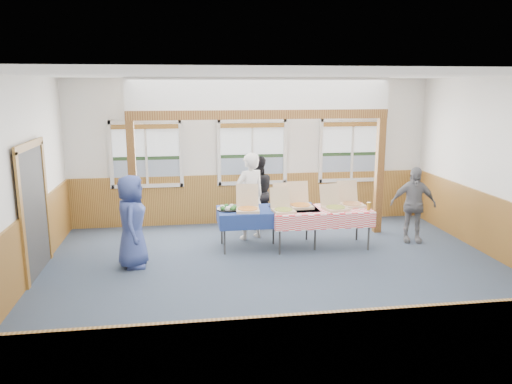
# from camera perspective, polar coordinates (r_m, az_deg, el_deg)

# --- Properties ---
(floor) EXTENTS (8.00, 8.00, 0.00)m
(floor) POSITION_cam_1_polar(r_m,az_deg,el_deg) (8.15, 3.05, -9.88)
(floor) COLOR #2C3B48
(floor) RESTS_ON ground
(ceiling) EXTENTS (8.00, 8.00, 0.00)m
(ceiling) POSITION_cam_1_polar(r_m,az_deg,el_deg) (7.56, 3.33, 13.23)
(ceiling) COLOR white
(ceiling) RESTS_ON wall_back
(wall_back) EXTENTS (8.00, 0.00, 8.00)m
(wall_back) POSITION_cam_1_polar(r_m,az_deg,el_deg) (11.10, -0.46, 4.62)
(wall_back) COLOR silver
(wall_back) RESTS_ON floor
(wall_front) EXTENTS (8.00, 0.00, 8.00)m
(wall_front) POSITION_cam_1_polar(r_m,az_deg,el_deg) (4.44, 12.40, -7.27)
(wall_front) COLOR silver
(wall_front) RESTS_ON floor
(wall_left) EXTENTS (0.00, 8.00, 8.00)m
(wall_left) POSITION_cam_1_polar(r_m,az_deg,el_deg) (7.93, -26.41, 0.30)
(wall_left) COLOR silver
(wall_left) RESTS_ON floor
(wainscot_back) EXTENTS (7.98, 0.05, 1.10)m
(wainscot_back) POSITION_cam_1_polar(r_m,az_deg,el_deg) (11.26, -0.44, -0.70)
(wainscot_back) COLOR brown
(wainscot_back) RESTS_ON floor
(wainscot_front) EXTENTS (7.98, 0.05, 1.10)m
(wainscot_front) POSITION_cam_1_polar(r_m,az_deg,el_deg) (4.90, 11.71, -18.84)
(wainscot_front) COLOR brown
(wainscot_front) RESTS_ON floor
(wainscot_left) EXTENTS (0.05, 6.98, 1.10)m
(wainscot_left) POSITION_cam_1_polar(r_m,az_deg,el_deg) (8.18, -25.55, -6.91)
(wainscot_left) COLOR brown
(wainscot_left) RESTS_ON floor
(wainscot_right) EXTENTS (0.05, 6.98, 1.10)m
(wainscot_right) POSITION_cam_1_polar(r_m,az_deg,el_deg) (9.56, 27.21, -4.42)
(wainscot_right) COLOR brown
(wainscot_right) RESTS_ON floor
(cased_opening) EXTENTS (0.06, 1.30, 2.10)m
(cased_opening) POSITION_cam_1_polar(r_m,az_deg,el_deg) (8.87, -24.10, -1.99)
(cased_opening) COLOR #2F2F2F
(cased_opening) RESTS_ON wall_left
(window_left) EXTENTS (1.56, 0.10, 1.46)m
(window_left) POSITION_cam_1_polar(r_m,az_deg,el_deg) (10.97, -12.45, 4.66)
(window_left) COLOR silver
(window_left) RESTS_ON wall_back
(window_mid) EXTENTS (1.56, 0.10, 1.46)m
(window_mid) POSITION_cam_1_polar(r_m,az_deg,el_deg) (11.05, -0.43, 4.99)
(window_mid) COLOR silver
(window_mid) RESTS_ON wall_back
(window_right) EXTENTS (1.56, 0.10, 1.46)m
(window_right) POSITION_cam_1_polar(r_m,az_deg,el_deg) (11.60, 10.94, 5.11)
(window_right) COLOR silver
(window_right) RESTS_ON wall_back
(post_left) EXTENTS (0.15, 0.15, 2.40)m
(post_left) POSITION_cam_1_polar(r_m,az_deg,el_deg) (9.92, -13.91, 1.01)
(post_left) COLOR #552D13
(post_left) RESTS_ON floor
(post_right) EXTENTS (0.15, 0.15, 2.40)m
(post_right) POSITION_cam_1_polar(r_m,az_deg,el_deg) (10.67, 13.89, 1.78)
(post_right) COLOR #552D13
(post_right) RESTS_ON floor
(cross_beam) EXTENTS (5.15, 0.18, 0.18)m
(cross_beam) POSITION_cam_1_polar(r_m,az_deg,el_deg) (9.84, 0.52, 8.85)
(cross_beam) COLOR #552D13
(cross_beam) RESTS_ON post_left
(table_left) EXTENTS (2.05, 1.44, 0.76)m
(table_left) POSITION_cam_1_polar(r_m,az_deg,el_deg) (9.48, 1.33, -2.23)
(table_left) COLOR #2F2F2F
(table_left) RESTS_ON floor
(table_right) EXTENTS (1.99, 1.13, 0.76)m
(table_right) POSITION_cam_1_polar(r_m,az_deg,el_deg) (9.54, 7.40, -2.24)
(table_right) COLOR #2F2F2F
(table_right) RESTS_ON floor
(pizza_box_a) EXTENTS (0.47, 0.56, 0.46)m
(pizza_box_a) POSITION_cam_1_polar(r_m,az_deg,el_deg) (9.29, -0.96, -1.74)
(pizza_box_a) COLOR tan
(pizza_box_a) RESTS_ON table_left
(pizza_box_b) EXTENTS (0.40, 0.48, 0.42)m
(pizza_box_b) POSITION_cam_1_polar(r_m,az_deg,el_deg) (9.67, 3.23, -1.23)
(pizza_box_b) COLOR tan
(pizza_box_b) RESTS_ON table_left
(pizza_box_c) EXTENTS (0.43, 0.51, 0.42)m
(pizza_box_c) POSITION_cam_1_polar(r_m,az_deg,el_deg) (9.24, 3.08, -1.85)
(pizza_box_c) COLOR tan
(pizza_box_c) RESTS_ON table_right
(pizza_box_d) EXTENTS (0.44, 0.53, 0.46)m
(pizza_box_d) POSITION_cam_1_polar(r_m,az_deg,el_deg) (9.61, 5.09, -1.32)
(pizza_box_d) COLOR tan
(pizza_box_d) RESTS_ON table_right
(pizza_box_e) EXTENTS (0.50, 0.57, 0.45)m
(pizza_box_e) POSITION_cam_1_polar(r_m,az_deg,el_deg) (9.51, 8.95, -1.57)
(pizza_box_e) COLOR tan
(pizza_box_e) RESTS_ON table_right
(pizza_box_f) EXTENTS (0.46, 0.54, 0.46)m
(pizza_box_f) POSITION_cam_1_polar(r_m,az_deg,el_deg) (9.84, 10.82, -1.17)
(pizza_box_f) COLOR tan
(pizza_box_f) RESTS_ON table_right
(veggie_tray) EXTENTS (0.43, 0.43, 0.10)m
(veggie_tray) POSITION_cam_1_polar(r_m,az_deg,el_deg) (9.36, -3.19, -1.88)
(veggie_tray) COLOR black
(veggie_tray) RESTS_ON table_left
(drink_glass) EXTENTS (0.07, 0.07, 0.15)m
(drink_glass) POSITION_cam_1_polar(r_m,az_deg,el_deg) (9.55, 12.75, -1.62)
(drink_glass) COLOR #996B19
(drink_glass) RESTS_ON table_right
(woman_white) EXTENTS (0.75, 0.64, 1.75)m
(woman_white) POSITION_cam_1_polar(r_m,az_deg,el_deg) (9.96, -0.71, -0.49)
(woman_white) COLOR silver
(woman_white) RESTS_ON floor
(woman_black) EXTENTS (0.81, 0.66, 1.58)m
(woman_black) POSITION_cam_1_polar(r_m,az_deg,el_deg) (10.71, 0.13, -0.06)
(woman_black) COLOR black
(woman_black) RESTS_ON floor
(man_blue) EXTENTS (0.51, 0.78, 1.59)m
(man_blue) POSITION_cam_1_polar(r_m,az_deg,el_deg) (8.68, -14.01, -3.29)
(man_blue) COLOR navy
(man_blue) RESTS_ON floor
(person_grey) EXTENTS (0.94, 0.55, 1.50)m
(person_grey) POSITION_cam_1_polar(r_m,az_deg,el_deg) (10.28, 17.51, -1.38)
(person_grey) COLOR slate
(person_grey) RESTS_ON floor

